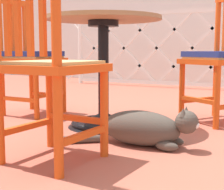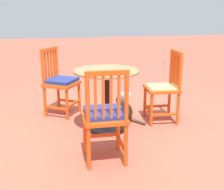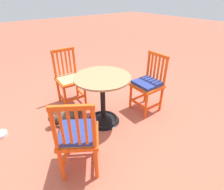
# 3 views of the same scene
# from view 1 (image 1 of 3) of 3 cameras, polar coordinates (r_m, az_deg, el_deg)

# --- Properties ---
(ground_plane) EXTENTS (24.00, 24.00, 0.00)m
(ground_plane) POSITION_cam_1_polar(r_m,az_deg,el_deg) (2.38, -0.53, -5.09)
(ground_plane) COLOR #AD5642
(lattice_fence_panel) EXTENTS (3.46, 0.06, 1.08)m
(lattice_fence_panel) POSITION_cam_1_polar(r_m,az_deg,el_deg) (4.84, 10.09, 7.55)
(lattice_fence_panel) COLOR silver
(lattice_fence_panel) RESTS_ON ground_plane
(cafe_table) EXTENTS (0.76, 0.76, 0.73)m
(cafe_table) POSITION_cam_1_polar(r_m,az_deg,el_deg) (2.33, -1.40, 1.71)
(cafe_table) COLOR black
(cafe_table) RESTS_ON ground_plane
(orange_chair_tucked_in) EXTENTS (0.55, 0.55, 0.91)m
(orange_chair_tucked_in) POSITION_cam_1_polar(r_m,az_deg,el_deg) (2.60, 17.11, 5.56)
(orange_chair_tucked_in) COLOR #E04C14
(orange_chair_tucked_in) RESTS_ON ground_plane
(orange_chair_near_fence) EXTENTS (0.41, 0.41, 0.91)m
(orange_chair_near_fence) POSITION_cam_1_polar(r_m,az_deg,el_deg) (2.87, -13.09, 5.84)
(orange_chair_near_fence) COLOR #E04C14
(orange_chair_near_fence) RESTS_ON ground_plane
(orange_chair_at_corner) EXTENTS (0.43, 0.43, 0.91)m
(orange_chair_at_corner) POSITION_cam_1_polar(r_m,az_deg,el_deg) (1.60, -10.35, 4.37)
(orange_chair_at_corner) COLOR #E04C14
(orange_chair_at_corner) RESTS_ON ground_plane
(tabby_cat) EXTENTS (0.72, 0.30, 0.23)m
(tabby_cat) POSITION_cam_1_polar(r_m,az_deg,el_deg) (1.89, 5.71, -5.48)
(tabby_cat) COLOR #4C4238
(tabby_cat) RESTS_ON ground_plane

